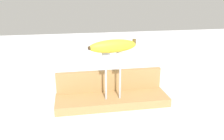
% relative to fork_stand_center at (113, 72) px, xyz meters
% --- Properties ---
extents(ground_plane, '(3.00, 3.00, 0.00)m').
position_rel_fork_stand_center_xyz_m(ground_plane, '(0.00, 0.02, -0.13)').
color(ground_plane, silver).
extents(wooden_board, '(0.40, 0.13, 0.03)m').
position_rel_fork_stand_center_xyz_m(wooden_board, '(0.00, 0.02, -0.12)').
color(wooden_board, '#A87F4C').
rests_on(wooden_board, ground).
extents(board_backstop, '(0.39, 0.02, 0.08)m').
position_rel_fork_stand_center_xyz_m(board_backstop, '(0.00, 0.07, -0.06)').
color(board_backstop, '#A87F4C').
rests_on(board_backstop, wooden_board).
extents(fork_stand_center, '(0.08, 0.01, 0.17)m').
position_rel_fork_stand_center_xyz_m(fork_stand_center, '(0.00, 0.00, 0.00)').
color(fork_stand_center, '#B2B2B7').
rests_on(fork_stand_center, wooden_board).
extents(banana_raised_center, '(0.17, 0.07, 0.04)m').
position_rel_fork_stand_center_xyz_m(banana_raised_center, '(-0.00, -0.00, 0.09)').
color(banana_raised_center, yellow).
rests_on(banana_raised_center, fork_stand_center).
extents(wire_coil, '(0.10, 0.10, 0.01)m').
position_rel_fork_stand_center_xyz_m(wire_coil, '(0.16, 0.33, -0.13)').
color(wire_coil, gold).
rests_on(wire_coil, ground).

